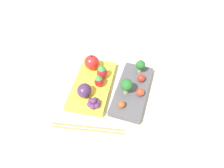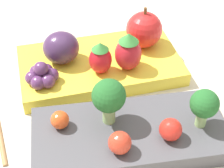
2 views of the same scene
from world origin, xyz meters
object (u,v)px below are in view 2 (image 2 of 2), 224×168
Objects in this scene: cherry_tomato_2 at (171,130)px; plum at (61,48)px; broccoli_floret_0 at (204,105)px; strawberry_0 at (100,58)px; bento_box_fruit at (100,65)px; broccoli_floret_1 at (109,97)px; cherry_tomato_0 at (120,143)px; bento_box_savoury at (127,136)px; strawberry_1 at (128,52)px; cherry_tomato_1 at (60,120)px; apple at (144,30)px; grape_cluster at (42,75)px.

plum reaches higher than cherry_tomato_2.
strawberry_0 is (0.09, -0.12, -0.01)m from broccoli_floret_0.
bento_box_fruit is 3.84× the size of broccoli_floret_1.
broccoli_floret_0 is at bearing 163.37° from broccoli_floret_1.
plum is (0.04, -0.16, 0.01)m from cherry_tomato_0.
plum is (0.05, -0.14, 0.03)m from bento_box_savoury.
strawberry_1 reaches higher than bento_box_fruit.
plum is at bearing -77.26° from cherry_tomato_0.
cherry_tomato_1 is 0.45× the size of strawberry_0.
cherry_tomato_0 is at bearing 65.99° from apple.
broccoli_floret_1 is 0.15m from apple.
grape_cluster reaches higher than cherry_tomato_0.
strawberry_0 is at bearing -126.46° from cherry_tomato_1.
broccoli_floret_0 is (-0.08, 0.01, 0.04)m from bento_box_savoury.
broccoli_floret_1 reaches higher than cherry_tomato_0.
apple reaches higher than strawberry_1.
broccoli_floret_1 is 1.06× the size of strawberry_1.
strawberry_0 reaches higher than plum.
apple is at bearing -148.00° from strawberry_0.
cherry_tomato_2 is at bearing 95.46° from strawberry_1.
plum is (0.05, -0.01, 0.03)m from bento_box_fruit.
strawberry_1 is at bearing 179.50° from strawberry_0.
strawberry_0 is (-0.01, -0.09, -0.02)m from broccoli_floret_1.
strawberry_0 is 1.07× the size of grape_cluster.
plum is at bearing -48.73° from broccoli_floret_0.
cherry_tomato_0 is 0.51× the size of plum.
cherry_tomato_1 is at bearing -3.95° from broccoli_floret_1.
strawberry_1 is 0.09m from plum.
cherry_tomato_0 is at bearing 5.09° from cherry_tomato_2.
grape_cluster is (0.08, -0.10, 0.02)m from bento_box_savoury.
cherry_tomato_1 is at bearing 58.64° from bento_box_fruit.
grape_cluster is (0.11, 0.00, -0.01)m from strawberry_1.
cherry_tomato_0 is at bearing 8.76° from broccoli_floret_0.
broccoli_floret_0 reaches higher than grape_cluster.
cherry_tomato_2 is at bearing 82.52° from apple.
broccoli_floret_0 is 1.94× the size of cherry_tomato_2.
apple is at bearing -127.89° from strawberry_1.
grape_cluster is at bearing 51.79° from plum.
broccoli_floret_1 is at bearing 176.05° from cherry_tomato_1.
cherry_tomato_1 is at bearing -20.80° from cherry_tomato_2.
cherry_tomato_2 reaches higher than bento_box_savoury.
broccoli_floret_1 is at bearing 106.45° from plum.
plum is at bearing -22.56° from strawberry_1.
strawberry_1 is at bearing -108.42° from cherry_tomato_0.
broccoli_floret_0 reaches higher than plum.
broccoli_floret_0 is 0.10m from broccoli_floret_1.
broccoli_floret_1 reaches higher than cherry_tomato_1.
broccoli_floret_1 is at bearing 127.86° from grape_cluster.
cherry_tomato_0 is at bearing 71.58° from strawberry_1.
broccoli_floret_1 is at bearing 58.98° from apple.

